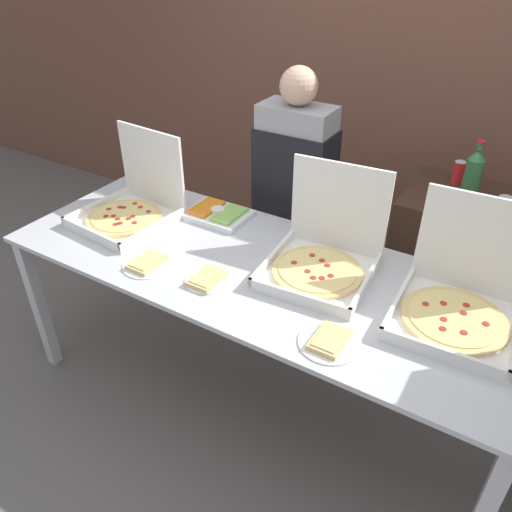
# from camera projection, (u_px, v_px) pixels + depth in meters

# --- Properties ---
(ground_plane) EXTENTS (16.00, 16.00, 0.00)m
(ground_plane) POSITION_uv_depth(u_px,v_px,m) (256.00, 395.00, 2.81)
(ground_plane) COLOR slate
(brick_wall_behind) EXTENTS (10.00, 0.06, 2.80)m
(brick_wall_behind) POSITION_uv_depth(u_px,v_px,m) (392.00, 74.00, 3.25)
(brick_wall_behind) COLOR brown
(brick_wall_behind) RESTS_ON ground_plane
(buffet_table) EXTENTS (2.45, 0.92, 0.89)m
(buffet_table) POSITION_uv_depth(u_px,v_px,m) (256.00, 281.00, 2.37)
(buffet_table) COLOR silver
(buffet_table) RESTS_ON ground_plane
(pizza_box_far_left) EXTENTS (0.48, 0.50, 0.46)m
(pizza_box_far_left) POSITION_uv_depth(u_px,v_px,m) (460.00, 300.00, 1.97)
(pizza_box_far_left) COLOR white
(pizza_box_far_left) RESTS_ON buffet_table
(pizza_box_near_right) EXTENTS (0.50, 0.51, 0.46)m
(pizza_box_near_right) POSITION_uv_depth(u_px,v_px,m) (323.00, 255.00, 2.24)
(pizza_box_near_right) COLOR white
(pizza_box_near_right) RESTS_ON buffet_table
(pizza_box_far_right) EXTENTS (0.49, 0.50, 0.45)m
(pizza_box_far_right) POSITION_uv_depth(u_px,v_px,m) (131.00, 205.00, 2.64)
(pizza_box_far_right) COLOR white
(pizza_box_far_right) RESTS_ON buffet_table
(paper_plate_front_center) EXTENTS (0.20, 0.20, 0.03)m
(paper_plate_front_center) POSITION_uv_depth(u_px,v_px,m) (207.00, 279.00, 2.20)
(paper_plate_front_center) COLOR white
(paper_plate_front_center) RESTS_ON buffet_table
(paper_plate_front_right) EXTENTS (0.23, 0.23, 0.03)m
(paper_plate_front_right) POSITION_uv_depth(u_px,v_px,m) (147.00, 263.00, 2.31)
(paper_plate_front_right) COLOR white
(paper_plate_front_right) RESTS_ON buffet_table
(paper_plate_front_left) EXTENTS (0.24, 0.24, 0.03)m
(paper_plate_front_left) POSITION_uv_depth(u_px,v_px,m) (330.00, 341.00, 1.88)
(paper_plate_front_left) COLOR white
(paper_plate_front_left) RESTS_ON buffet_table
(veggie_tray) EXTENTS (0.33, 0.25, 0.05)m
(veggie_tray) POSITION_uv_depth(u_px,v_px,m) (218.00, 214.00, 2.69)
(veggie_tray) COLOR white
(veggie_tray) RESTS_ON buffet_table
(sideboard_podium) EXTENTS (0.58, 0.57, 1.01)m
(sideboard_podium) POSITION_uv_depth(u_px,v_px,m) (444.00, 273.00, 2.92)
(sideboard_podium) COLOR #382319
(sideboard_podium) RESTS_ON ground_plane
(soda_bottle) EXTENTS (0.09, 0.09, 0.30)m
(soda_bottle) POSITION_uv_depth(u_px,v_px,m) (474.00, 172.00, 2.58)
(soda_bottle) COLOR #2D6638
(soda_bottle) RESTS_ON sideboard_podium
(soda_can_silver) EXTENTS (0.07, 0.07, 0.12)m
(soda_can_silver) POSITION_uv_depth(u_px,v_px,m) (503.00, 209.00, 2.39)
(soda_can_silver) COLOR silver
(soda_can_silver) RESTS_ON sideboard_podium
(soda_can_colored) EXTENTS (0.07, 0.07, 0.12)m
(soda_can_colored) POSITION_uv_depth(u_px,v_px,m) (458.00, 172.00, 2.75)
(soda_can_colored) COLOR red
(soda_can_colored) RESTS_ON sideboard_podium
(person_server_vest) EXTENTS (0.42, 0.24, 1.63)m
(person_server_vest) POSITION_uv_depth(u_px,v_px,m) (294.00, 195.00, 2.87)
(person_server_vest) COLOR #473D33
(person_server_vest) RESTS_ON ground_plane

